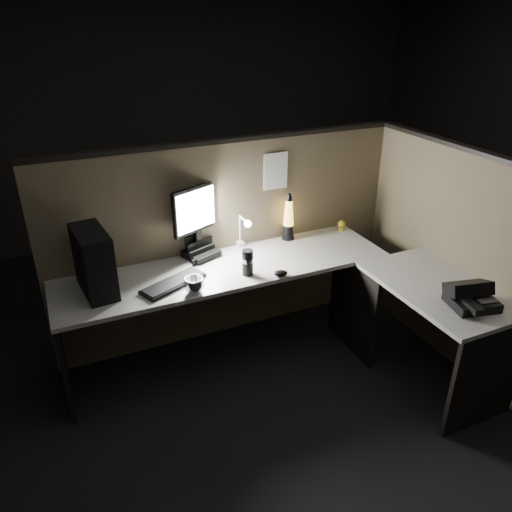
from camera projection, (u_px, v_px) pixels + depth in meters
name	position (u px, v px, depth m)	size (l,w,h in m)	color
floor	(283.00, 399.00, 3.30)	(6.00, 6.00, 0.00)	black
room_shell	(290.00, 159.00, 2.58)	(6.00, 6.00, 6.00)	silver
partition_back	(229.00, 242.00, 3.73)	(2.66, 0.06, 1.50)	brown
partition_right	(446.00, 255.00, 3.54)	(0.06, 1.66, 1.50)	brown
desk	(292.00, 300.00, 3.32)	(2.60, 1.60, 0.73)	#A5A39C
pc_tower	(94.00, 262.00, 3.03)	(0.18, 0.39, 0.41)	black
monitor	(197.00, 215.00, 3.44)	(0.38, 0.20, 0.52)	black
keyboard	(173.00, 283.00, 3.19)	(0.44, 0.15, 0.02)	black
mouse	(281.00, 273.00, 3.30)	(0.09, 0.07, 0.04)	black
clip_lamp	(244.00, 231.00, 3.59)	(0.05, 0.20, 0.26)	white
organizer	(201.00, 251.00, 3.55)	(0.28, 0.26, 0.17)	black
lava_lamp	(288.00, 220.00, 3.77)	(0.10, 0.10, 0.36)	black
travel_mug	(248.00, 262.00, 3.28)	(0.08, 0.08, 0.18)	black
steel_mug	(194.00, 285.00, 3.09)	(0.13, 0.13, 0.10)	silver
figurine	(342.00, 224.00, 3.96)	(0.06, 0.06, 0.06)	yellow
pinned_paper	(276.00, 171.00, 3.60)	(0.19, 0.00, 0.27)	white
desk_phone	(470.00, 296.00, 2.95)	(0.30, 0.31, 0.16)	black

